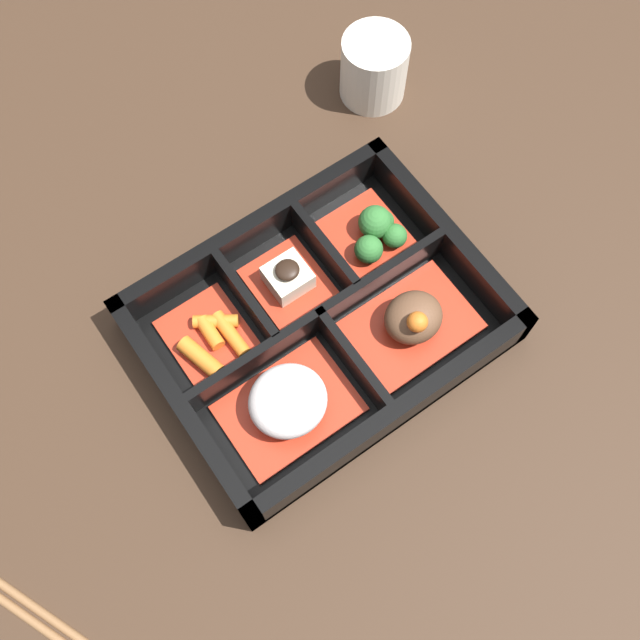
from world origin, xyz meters
TOP-DOWN VIEW (x-y plane):
  - ground_plane at (0.00, 0.00)m, footprint 3.00×3.00m
  - bento_base at (0.00, 0.00)m, footprint 0.30×0.23m
  - bento_rim at (0.00, -0.00)m, footprint 0.30×0.23m
  - bowl_stew at (-0.07, 0.05)m, footprint 0.11×0.08m
  - bowl_rice at (0.07, 0.05)m, footprint 0.11×0.08m
  - bowl_greens at (-0.09, -0.04)m, footprint 0.07×0.08m
  - bowl_tofu at (0.00, -0.05)m, footprint 0.07×0.08m
  - bowl_carrots at (0.09, -0.05)m, footprint 0.07×0.08m
  - tea_cup at (-0.20, -0.19)m, footprint 0.07×0.07m
  - chopsticks at (0.33, 0.06)m, footprint 0.11×0.21m

SIDE VIEW (x-z plane):
  - ground_plane at x=0.00m, z-range 0.00..0.00m
  - chopsticks at x=0.33m, z-range 0.00..0.01m
  - bento_base at x=0.00m, z-range 0.00..0.01m
  - bowl_carrots at x=0.09m, z-range 0.01..0.03m
  - bowl_tofu at x=0.00m, z-range 0.00..0.04m
  - bento_rim at x=0.00m, z-range 0.00..0.05m
  - bowl_greens at x=-0.09m, z-range 0.01..0.04m
  - bowl_stew at x=-0.07m, z-range 0.00..0.05m
  - bowl_rice at x=0.07m, z-range 0.01..0.05m
  - tea_cup at x=-0.20m, z-range 0.00..0.07m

